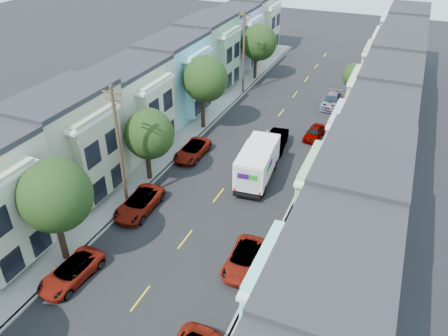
{
  "coord_description": "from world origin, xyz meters",
  "views": [
    {
      "loc": [
        12.14,
        -21.19,
        21.09
      ],
      "look_at": [
        0.11,
        6.93,
        2.2
      ],
      "focal_mm": 35.0,
      "sensor_mm": 36.0,
      "label": 1
    }
  ],
  "objects_px": {
    "utility_pole_near": "(120,149)",
    "parked_left_b": "(71,272)",
    "tree_far_r": "(354,77)",
    "utility_pole_far": "(244,53)",
    "tree_c": "(148,135)",
    "lead_sedan": "(277,141)",
    "parked_left_d": "(192,150)",
    "tree_e": "(258,43)",
    "parked_left_c": "(139,204)",
    "parked_right_c": "(314,133)",
    "tree_d": "(205,79)",
    "parked_right_b": "(244,259)",
    "parked_right_d": "(332,101)",
    "fedex_truck": "(257,162)",
    "tree_b": "(54,196)"
  },
  "relations": [
    {
      "from": "utility_pole_near",
      "to": "parked_left_b",
      "type": "bearing_deg",
      "value": -80.51
    },
    {
      "from": "tree_far_r",
      "to": "utility_pole_far",
      "type": "xyz_separation_m",
      "value": [
        -13.19,
        -1.08,
        1.53
      ]
    },
    {
      "from": "tree_c",
      "to": "lead_sedan",
      "type": "xyz_separation_m",
      "value": [
        8.31,
        9.81,
        -3.7
      ]
    },
    {
      "from": "tree_far_r",
      "to": "utility_pole_near",
      "type": "xyz_separation_m",
      "value": [
        -13.19,
        -27.08,
        1.53
      ]
    },
    {
      "from": "tree_far_r",
      "to": "parked_left_d",
      "type": "relative_size",
      "value": 1.07
    },
    {
      "from": "tree_far_r",
      "to": "parked_left_d",
      "type": "distance_m",
      "value": 21.83
    },
    {
      "from": "tree_e",
      "to": "parked_left_c",
      "type": "relative_size",
      "value": 1.47
    },
    {
      "from": "lead_sedan",
      "to": "parked_right_c",
      "type": "relative_size",
      "value": 1.2
    },
    {
      "from": "tree_d",
      "to": "utility_pole_far",
      "type": "bearing_deg",
      "value": 89.99
    },
    {
      "from": "tree_c",
      "to": "parked_right_c",
      "type": "height_order",
      "value": "tree_c"
    },
    {
      "from": "parked_left_c",
      "to": "parked_right_c",
      "type": "xyz_separation_m",
      "value": [
        9.8,
        17.65,
        -0.08
      ]
    },
    {
      "from": "parked_left_b",
      "to": "parked_left_d",
      "type": "bearing_deg",
      "value": 94.84
    },
    {
      "from": "parked_right_b",
      "to": "tree_e",
      "type": "bearing_deg",
      "value": 105.99
    },
    {
      "from": "utility_pole_far",
      "to": "utility_pole_near",
      "type": "bearing_deg",
      "value": -90.0
    },
    {
      "from": "utility_pole_far",
      "to": "parked_left_b",
      "type": "relative_size",
      "value": 2.16
    },
    {
      "from": "parked_right_d",
      "to": "parked_right_b",
      "type": "bearing_deg",
      "value": -90.35
    },
    {
      "from": "fedex_truck",
      "to": "parked_right_d",
      "type": "xyz_separation_m",
      "value": [
        2.79,
        18.63,
        -1.07
      ]
    },
    {
      "from": "tree_d",
      "to": "parked_left_c",
      "type": "bearing_deg",
      "value": -84.75
    },
    {
      "from": "lead_sedan",
      "to": "parked_left_b",
      "type": "relative_size",
      "value": 0.99
    },
    {
      "from": "tree_b",
      "to": "tree_c",
      "type": "bearing_deg",
      "value": 90.0
    },
    {
      "from": "parked_right_b",
      "to": "utility_pole_far",
      "type": "bearing_deg",
      "value": 109.08
    },
    {
      "from": "tree_far_r",
      "to": "parked_right_b",
      "type": "height_order",
      "value": "tree_far_r"
    },
    {
      "from": "tree_c",
      "to": "parked_left_d",
      "type": "height_order",
      "value": "tree_c"
    },
    {
      "from": "tree_b",
      "to": "parked_left_d",
      "type": "bearing_deg",
      "value": 84.97
    },
    {
      "from": "tree_d",
      "to": "utility_pole_near",
      "type": "distance_m",
      "value": 14.9
    },
    {
      "from": "tree_far_r",
      "to": "parked_right_d",
      "type": "distance_m",
      "value": 3.64
    },
    {
      "from": "fedex_truck",
      "to": "parked_left_d",
      "type": "relative_size",
      "value": 1.4
    },
    {
      "from": "utility_pole_far",
      "to": "lead_sedan",
      "type": "height_order",
      "value": "utility_pole_far"
    },
    {
      "from": "parked_right_c",
      "to": "parked_right_b",
      "type": "bearing_deg",
      "value": -84.27
    },
    {
      "from": "tree_d",
      "to": "parked_right_c",
      "type": "xyz_separation_m",
      "value": [
        11.2,
        2.39,
        -4.93
      ]
    },
    {
      "from": "tree_d",
      "to": "utility_pole_near",
      "type": "bearing_deg",
      "value": -89.99
    },
    {
      "from": "utility_pole_far",
      "to": "parked_right_b",
      "type": "relative_size",
      "value": 2.18
    },
    {
      "from": "tree_d",
      "to": "utility_pole_far",
      "type": "distance_m",
      "value": 11.11
    },
    {
      "from": "tree_e",
      "to": "tree_d",
      "type": "bearing_deg",
      "value": -90.0
    },
    {
      "from": "tree_d",
      "to": "parked_left_b",
      "type": "xyz_separation_m",
      "value": [
        1.4,
        -23.27,
        -4.9
      ]
    },
    {
      "from": "tree_b",
      "to": "tree_d",
      "type": "bearing_deg",
      "value": 90.0
    },
    {
      "from": "utility_pole_near",
      "to": "fedex_truck",
      "type": "xyz_separation_m",
      "value": [
        8.41,
        7.57,
        -3.36
      ]
    },
    {
      "from": "utility_pole_far",
      "to": "parked_right_c",
      "type": "distance_m",
      "value": 14.9
    },
    {
      "from": "tree_far_r",
      "to": "fedex_truck",
      "type": "xyz_separation_m",
      "value": [
        -4.78,
        -19.51,
        -1.84
      ]
    },
    {
      "from": "tree_c",
      "to": "parked_right_d",
      "type": "height_order",
      "value": "tree_c"
    },
    {
      "from": "tree_b",
      "to": "parked_right_d",
      "type": "distance_m",
      "value": 35.31
    },
    {
      "from": "parked_left_d",
      "to": "parked_left_b",
      "type": "bearing_deg",
      "value": -89.96
    },
    {
      "from": "utility_pole_near",
      "to": "lead_sedan",
      "type": "height_order",
      "value": "utility_pole_near"
    },
    {
      "from": "tree_b",
      "to": "parked_left_d",
      "type": "relative_size",
      "value": 1.62
    },
    {
      "from": "parked_left_c",
      "to": "parked_left_d",
      "type": "relative_size",
      "value": 1.06
    },
    {
      "from": "parked_left_c",
      "to": "parked_left_d",
      "type": "distance_m",
      "value": 9.31
    },
    {
      "from": "tree_c",
      "to": "tree_far_r",
      "type": "bearing_deg",
      "value": 60.31
    },
    {
      "from": "tree_far_r",
      "to": "parked_right_b",
      "type": "bearing_deg",
      "value": -93.81
    },
    {
      "from": "tree_d",
      "to": "parked_left_d",
      "type": "xyz_separation_m",
      "value": [
        1.4,
        -5.94,
        -4.89
      ]
    },
    {
      "from": "parked_right_c",
      "to": "tree_far_r",
      "type": "bearing_deg",
      "value": 84.23
    }
  ]
}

